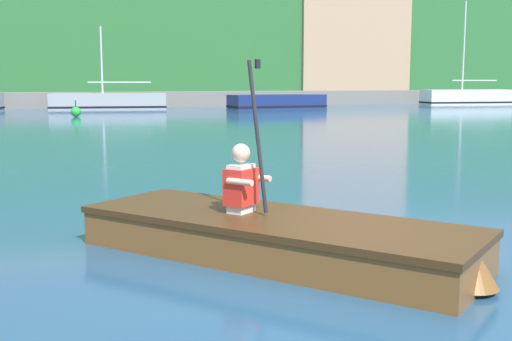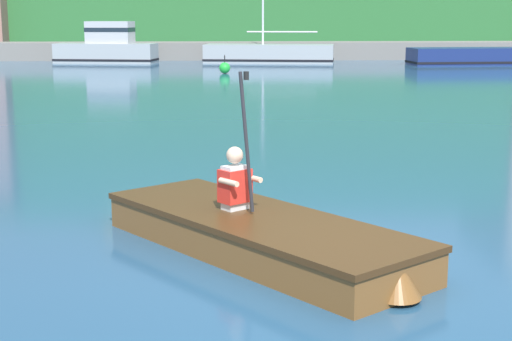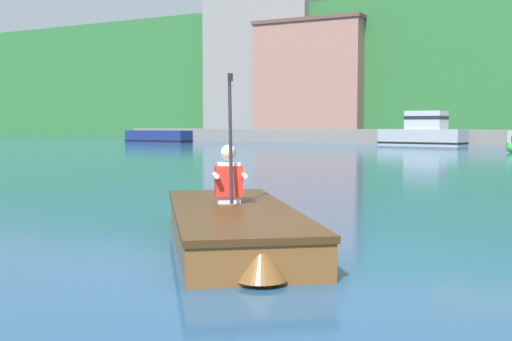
{
  "view_description": "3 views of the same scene",
  "coord_description": "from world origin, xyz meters",
  "px_view_note": "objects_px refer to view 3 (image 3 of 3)",
  "views": [
    {
      "loc": [
        -2.85,
        -4.61,
        1.57
      ],
      "look_at": [
        -0.86,
        1.1,
        0.72
      ],
      "focal_mm": 45.0,
      "sensor_mm": 36.0,
      "label": 1
    },
    {
      "loc": [
        -1.22,
        -6.74,
        2.28
      ],
      "look_at": [
        -0.86,
        1.1,
        0.72
      ],
      "focal_mm": 55.0,
      "sensor_mm": 36.0,
      "label": 2
    },
    {
      "loc": [
        2.47,
        -5.04,
        1.23
      ],
      "look_at": [
        -0.86,
        1.1,
        0.72
      ],
      "focal_mm": 45.0,
      "sensor_mm": 36.0,
      "label": 3
    }
  ],
  "objects_px": {
    "moored_boat_dock_center_far": "(158,137)",
    "person_paddler": "(229,176)",
    "channel_buoy": "(512,147)",
    "rowboat_foreground": "(233,223)",
    "moored_boat_dock_west_end": "(423,132)"
  },
  "relations": [
    {
      "from": "channel_buoy",
      "to": "moored_boat_dock_center_far",
      "type": "bearing_deg",
      "value": 168.22
    },
    {
      "from": "moored_boat_dock_center_far",
      "to": "person_paddler",
      "type": "xyz_separation_m",
      "value": [
        22.47,
        -28.43,
        0.29
      ]
    },
    {
      "from": "moored_boat_dock_center_far",
      "to": "rowboat_foreground",
      "type": "distance_m",
      "value": 36.64
    },
    {
      "from": "moored_boat_dock_center_far",
      "to": "rowboat_foreground",
      "type": "height_order",
      "value": "moored_boat_dock_center_far"
    },
    {
      "from": "moored_boat_dock_west_end",
      "to": "moored_boat_dock_center_far",
      "type": "xyz_separation_m",
      "value": [
        -16.88,
        -2.66,
        -0.38
      ]
    },
    {
      "from": "moored_boat_dock_center_far",
      "to": "channel_buoy",
      "type": "distance_m",
      "value": 23.01
    },
    {
      "from": "moored_boat_dock_center_far",
      "to": "channel_buoy",
      "type": "relative_size",
      "value": 6.45
    },
    {
      "from": "rowboat_foreground",
      "to": "channel_buoy",
      "type": "distance_m",
      "value": 24.05
    },
    {
      "from": "moored_boat_dock_west_end",
      "to": "channel_buoy",
      "type": "bearing_deg",
      "value": -52.51
    },
    {
      "from": "channel_buoy",
      "to": "rowboat_foreground",
      "type": "bearing_deg",
      "value": -89.53
    },
    {
      "from": "moored_boat_dock_west_end",
      "to": "channel_buoy",
      "type": "distance_m",
      "value": 9.29
    },
    {
      "from": "rowboat_foreground",
      "to": "person_paddler",
      "type": "bearing_deg",
      "value": 127.74
    },
    {
      "from": "rowboat_foreground",
      "to": "channel_buoy",
      "type": "relative_size",
      "value": 5.02
    },
    {
      "from": "person_paddler",
      "to": "channel_buoy",
      "type": "relative_size",
      "value": 1.92
    },
    {
      "from": "rowboat_foreground",
      "to": "moored_boat_dock_center_far",
      "type": "bearing_deg",
      "value": 128.32
    }
  ]
}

